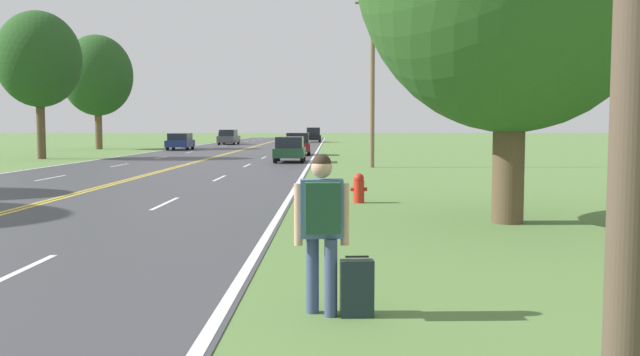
{
  "coord_description": "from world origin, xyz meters",
  "views": [
    {
      "loc": [
        8.08,
        -1.98,
        2.15
      ],
      "look_at": [
        7.87,
        9.67,
        1.25
      ],
      "focal_mm": 38.0,
      "sensor_mm": 36.0,
      "label": 1
    }
  ],
  "objects": [
    {
      "name": "hitchhiker_person",
      "position": [
        7.97,
        5.56,
        1.12
      ],
      "size": [
        0.62,
        0.44,
        1.84
      ],
      "rotation": [
        0.0,
        0.0,
        1.64
      ],
      "color": "#38476B",
      "rests_on": "ground"
    },
    {
      "name": "suitcase",
      "position": [
        8.36,
        5.53,
        0.32
      ],
      "size": [
        0.39,
        0.21,
        0.7
      ],
      "rotation": [
        0.0,
        0.0,
        1.64
      ],
      "color": "#19282D",
      "rests_on": "ground"
    },
    {
      "name": "fire_hydrant",
      "position": [
        8.83,
        16.86,
        0.42
      ],
      "size": [
        0.47,
        0.31,
        0.83
      ],
      "color": "red",
      "rests_on": "ground"
    },
    {
      "name": "utility_pole_midground",
      "position": [
        10.14,
        33.04,
        4.65
      ],
      "size": [
        1.8,
        0.24,
        8.99
      ],
      "color": "brown",
      "rests_on": "ground"
    },
    {
      "name": "tree_behind_sign",
      "position": [
        -13.45,
        60.09,
        6.73
      ],
      "size": [
        6.4,
        6.4,
        10.44
      ],
      "color": "brown",
      "rests_on": "ground"
    },
    {
      "name": "tree_far_back",
      "position": [
        -10.83,
        41.69,
        6.41
      ],
      "size": [
        5.36,
        5.36,
        9.52
      ],
      "color": "brown",
      "rests_on": "ground"
    },
    {
      "name": "car_dark_green_hatchback_nearest",
      "position": [
        5.58,
        37.92,
        0.81
      ],
      "size": [
        1.76,
        3.8,
        1.5
      ],
      "rotation": [
        0.0,
        0.0,
        -1.57
      ],
      "color": "black",
      "rests_on": "ground"
    },
    {
      "name": "car_maroon_suv_approaching",
      "position": [
        5.57,
        47.65,
        0.87
      ],
      "size": [
        1.9,
        4.19,
        1.64
      ],
      "rotation": [
        0.0,
        0.0,
        -1.55
      ],
      "color": "black",
      "rests_on": "ground"
    },
    {
      "name": "car_dark_blue_hatchback_mid_near",
      "position": [
        -5.44,
        57.98,
        0.8
      ],
      "size": [
        2.09,
        4.36,
        1.49
      ],
      "rotation": [
        0.0,
        0.0,
        1.61
      ],
      "color": "black",
      "rests_on": "ground"
    },
    {
      "name": "car_dark_grey_sedan_mid_far",
      "position": [
        -3.77,
        75.31,
        0.85
      ],
      "size": [
        2.03,
        4.82,
        1.71
      ],
      "rotation": [
        0.0,
        0.0,
        1.54
      ],
      "color": "black",
      "rests_on": "ground"
    },
    {
      "name": "car_red_hatchback_receding",
      "position": [
        -5.1,
        82.25,
        0.74
      ],
      "size": [
        1.79,
        4.1,
        1.36
      ],
      "rotation": [
        0.0,
        0.0,
        1.56
      ],
      "color": "black",
      "rests_on": "ground"
    },
    {
      "name": "car_black_van_distant",
      "position": [
        5.57,
        87.3,
        0.99
      ],
      "size": [
        2.15,
        4.56,
        1.92
      ],
      "rotation": [
        0.0,
        0.0,
        -1.52
      ],
      "color": "black",
      "rests_on": "ground"
    }
  ]
}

